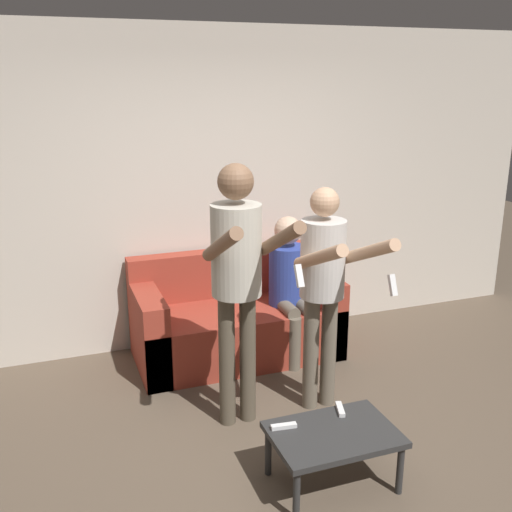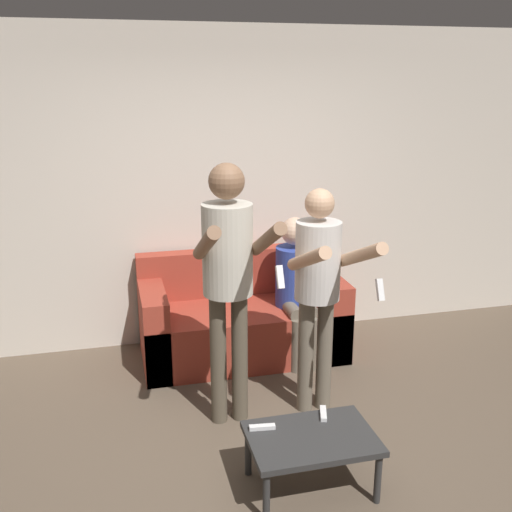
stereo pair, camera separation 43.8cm
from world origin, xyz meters
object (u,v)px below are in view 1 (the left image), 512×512
person_standing_right (324,276)px  person_seated (290,281)px  remote_near (284,426)px  person_standing_left (238,267)px  couch (235,321)px  remote_far (340,409)px  coffee_table (334,438)px

person_standing_right → person_seated: size_ratio=1.33×
person_standing_right → remote_near: 1.08m
person_standing_left → couch: bearing=73.1°
couch → person_standing_right: person_standing_right is taller
person_seated → couch: bearing=159.1°
person_standing_right → person_seated: (0.12, 0.85, -0.32)m
person_seated → remote_far: (-0.29, -1.47, -0.31)m
person_standing_left → coffee_table: bearing=-69.3°
couch → remote_near: bearing=-98.7°
remote_near → remote_far: bearing=7.6°
person_standing_left → coffee_table: person_standing_left is taller
person_standing_left → person_seated: 1.21m
person_seated → coffee_table: (-0.43, -1.65, -0.36)m
couch → person_seated: (0.43, -0.16, 0.37)m
couch → person_standing_left: (-0.31, -1.01, 0.83)m
person_standing_left → person_seated: person_standing_left is taller
person_standing_left → person_seated: bearing=49.1°
coffee_table → couch: bearing=89.9°
couch → coffee_table: couch is taller
coffee_table → person_standing_left: bearing=110.7°
couch → person_seated: 0.59m
coffee_table → remote_far: 0.24m
remote_far → person_standing_left: bearing=125.5°
person_seated → remote_near: size_ratio=7.80×
person_standing_right → person_seated: bearing=81.9°
couch → person_seated: person_seated is taller
coffee_table → remote_near: 0.29m
coffee_table → remote_near: size_ratio=4.69×
remote_near → remote_far: 0.39m
couch → person_standing_right: bearing=-73.2°
remote_near → person_seated: bearing=65.7°
couch → person_seated: size_ratio=1.40×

